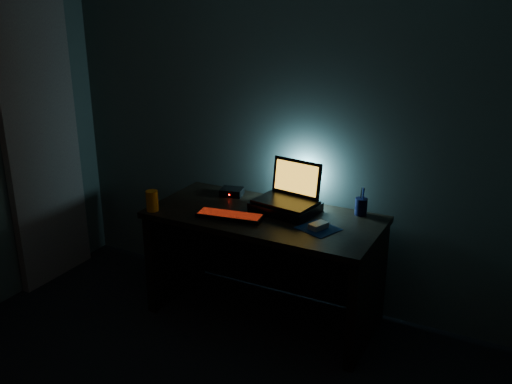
% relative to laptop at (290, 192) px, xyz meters
% --- Properties ---
extents(room, '(3.50, 4.00, 2.50)m').
position_rel_laptop_xyz_m(room, '(-0.11, -1.78, 0.38)').
color(room, black).
rests_on(room, ground).
extents(desk, '(1.50, 0.70, 0.75)m').
position_rel_laptop_xyz_m(desk, '(-0.11, -0.11, -0.38)').
color(desk, black).
rests_on(desk, ground).
extents(curtain, '(0.06, 0.65, 2.30)m').
position_rel_laptop_xyz_m(curtain, '(-1.82, -0.36, 0.28)').
color(curtain, '#AC9E8A').
rests_on(curtain, ground).
extents(riser, '(0.44, 0.36, 0.06)m').
position_rel_laptop_xyz_m(riser, '(-0.01, -0.05, -0.09)').
color(riser, black).
rests_on(riser, desk).
extents(laptop, '(0.41, 0.33, 0.26)m').
position_rel_laptop_xyz_m(laptop, '(0.00, 0.00, 0.00)').
color(laptop, black).
rests_on(laptop, riser).
extents(keyboard, '(0.44, 0.20, 0.03)m').
position_rel_laptop_xyz_m(keyboard, '(-0.28, -0.31, -0.11)').
color(keyboard, black).
rests_on(keyboard, desk).
extents(mousepad, '(0.28, 0.27, 0.00)m').
position_rel_laptop_xyz_m(mousepad, '(0.29, -0.22, -0.12)').
color(mousepad, '#0B234F').
rests_on(mousepad, desk).
extents(mouse, '(0.10, 0.13, 0.03)m').
position_rel_laptop_xyz_m(mouse, '(0.29, -0.22, -0.10)').
color(mouse, gray).
rests_on(mouse, mousepad).
extents(pen_cup, '(0.08, 0.08, 0.11)m').
position_rel_laptop_xyz_m(pen_cup, '(0.44, 0.12, -0.06)').
color(pen_cup, black).
rests_on(pen_cup, desk).
extents(juice_glass, '(0.09, 0.09, 0.14)m').
position_rel_laptop_xyz_m(juice_glass, '(-0.79, -0.43, -0.05)').
color(juice_glass, orange).
rests_on(juice_glass, desk).
extents(router, '(0.17, 0.15, 0.05)m').
position_rel_laptop_xyz_m(router, '(-0.47, 0.06, -0.09)').
color(router, black).
rests_on(router, desk).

